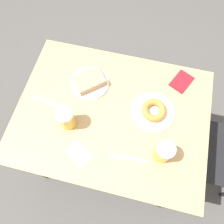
# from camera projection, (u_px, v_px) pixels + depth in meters

# --- Properties ---
(ground_plane) EXTENTS (8.00, 8.00, 0.00)m
(ground_plane) POSITION_uv_depth(u_px,v_px,m) (112.00, 149.00, 1.82)
(ground_plane) COLOR #474442
(table) EXTENTS (0.74, 0.98, 0.77)m
(table) POSITION_uv_depth(u_px,v_px,m) (112.00, 119.00, 1.18)
(table) COLOR tan
(table) RESTS_ON ground_plane
(plate_with_cake) EXTENTS (0.21, 0.21, 0.05)m
(plate_with_cake) POSITION_uv_depth(u_px,v_px,m) (89.00, 81.00, 1.16)
(plate_with_cake) COLOR silver
(plate_with_cake) RESTS_ON table
(plate_with_donut) EXTENTS (0.22, 0.22, 0.05)m
(plate_with_donut) POSITION_uv_depth(u_px,v_px,m) (153.00, 111.00, 1.10)
(plate_with_donut) COLOR silver
(plate_with_donut) RESTS_ON table
(beer_mug_left) EXTENTS (0.08, 0.08, 0.13)m
(beer_mug_left) POSITION_uv_depth(u_px,v_px,m) (67.00, 118.00, 1.03)
(beer_mug_left) COLOR gold
(beer_mug_left) RESTS_ON table
(beer_mug_center) EXTENTS (0.08, 0.08, 0.13)m
(beer_mug_center) POSITION_uv_depth(u_px,v_px,m) (164.00, 152.00, 0.97)
(beer_mug_center) COLOR gold
(beer_mug_center) RESTS_ON table
(napkin_folded) EXTENTS (0.12, 0.14, 0.00)m
(napkin_folded) POSITION_uv_depth(u_px,v_px,m) (80.00, 153.00, 1.03)
(napkin_folded) COLOR white
(napkin_folded) RESTS_ON table
(fork) EXTENTS (0.02, 0.17, 0.00)m
(fork) POSITION_uv_depth(u_px,v_px,m) (129.00, 158.00, 1.02)
(fork) COLOR silver
(fork) RESTS_ON table
(knife) EXTENTS (0.04, 0.20, 0.00)m
(knife) POSITION_uv_depth(u_px,v_px,m) (50.00, 103.00, 1.13)
(knife) COLOR silver
(knife) RESTS_ON table
(passport_near_edge) EXTENTS (0.15, 0.13, 0.01)m
(passport_near_edge) POSITION_uv_depth(u_px,v_px,m) (182.00, 81.00, 1.18)
(passport_near_edge) COLOR maroon
(passport_near_edge) RESTS_ON table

